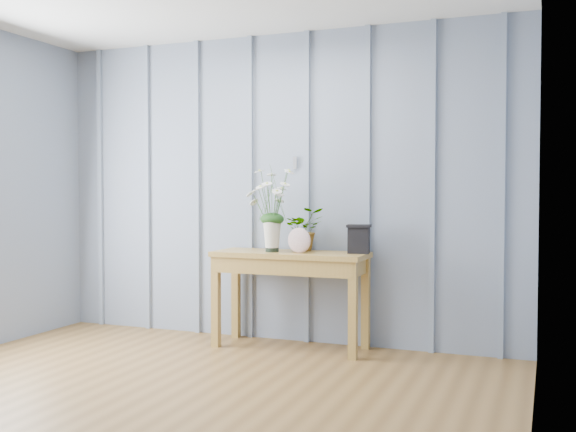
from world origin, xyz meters
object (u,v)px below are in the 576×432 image
at_px(daisy_vase, 272,199).
at_px(felt_disc_vessel, 299,240).
at_px(sideboard, 290,267).
at_px(carved_box, 359,239).

height_order(daisy_vase, felt_disc_vessel, daisy_vase).
xyz_separation_m(sideboard, felt_disc_vessel, (0.10, -0.08, 0.21)).
distance_m(sideboard, daisy_vase, 0.55).
height_order(sideboard, felt_disc_vessel, felt_disc_vessel).
bearing_deg(carved_box, sideboard, -173.14).
relative_size(daisy_vase, carved_box, 3.02).
relative_size(felt_disc_vessel, carved_box, 0.89).
bearing_deg(carved_box, daisy_vase, -169.87).
xyz_separation_m(sideboard, carved_box, (0.53, 0.06, 0.23)).
distance_m(daisy_vase, felt_disc_vessel, 0.39).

